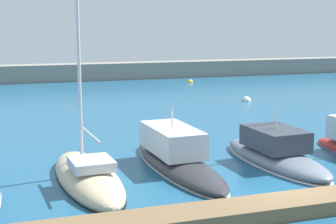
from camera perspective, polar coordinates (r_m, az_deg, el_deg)
The scene contains 8 objects.
ground_plane at distance 19.83m, azimuth 12.12°, elevation -9.11°, with size 120.00×120.00×0.00m, color #1E567A.
dock_pier at distance 18.34m, azimuth 14.99°, elevation -9.97°, with size 35.91×1.53×0.51m, color brown.
breakwater_seawall at distance 59.16m, azimuth -9.07°, elevation 4.50°, with size 108.00×2.61×1.93m, color gray.
sailboat_sand_third at distance 21.00m, azimuth -9.05°, elevation -7.13°, with size 2.71×8.03×14.58m.
motorboat_charcoal_fourth at distance 22.85m, azimuth 0.85°, elevation -4.96°, with size 2.58×9.21×2.85m.
motorboat_slate_fifth at distance 24.04m, azimuth 11.95°, elevation -4.56°, with size 2.77×7.82×2.65m.
mooring_buoy_yellow at distance 56.28m, azimuth 2.50°, elevation 3.35°, with size 0.67×0.67×0.67m, color yellow.
mooring_buoy_white at distance 43.00m, azimuth 8.82°, elevation 1.23°, with size 0.79×0.79×0.79m, color white.
Camera 1 is at (-9.74, -16.05, 6.37)m, focal length 54.07 mm.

